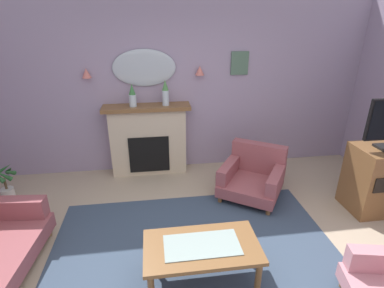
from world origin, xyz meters
The scene contains 14 objects.
floor centered at (0.00, 0.00, -0.05)m, with size 7.24×5.91×0.10m, color tan.
wall_back centered at (0.00, 2.51, 1.39)m, with size 7.24×0.10×2.79m, color #9E8CA8.
patterned_rug centered at (0.00, 0.20, 0.01)m, with size 3.20×2.40×0.01m, color #38475B.
fireplace centered at (-0.47, 2.28, 0.57)m, with size 1.36×0.36×1.16m.
mantel_vase_centre centered at (-0.67, 2.26, 1.32)m, with size 0.11×0.11×0.35m.
mantel_vase_right centered at (-0.17, 2.26, 1.35)m, with size 0.10×0.10×0.40m.
wall_mirror centered at (-0.47, 2.43, 1.71)m, with size 0.96×0.06×0.56m, color #B2BCC6.
wall_sconce_left centered at (-1.32, 2.38, 1.66)m, with size 0.14×0.14×0.14m, color #D17066.
wall_sconce_right centered at (0.38, 2.38, 1.66)m, with size 0.14×0.14×0.14m, color #D17066.
framed_picture centered at (1.03, 2.44, 1.75)m, with size 0.28×0.03×0.36m, color #4C6B56.
coffee_table centered at (0.01, -0.08, 0.38)m, with size 1.10×0.60×0.45m.
armchair_by_coffee_table centered at (1.02, 1.40, 0.31)m, with size 1.12×1.13×0.71m.
tv_cabinet centered at (2.57, 0.81, 0.45)m, with size 0.80×0.57×0.90m.
potted_plant_small_fern centered at (-2.52, 1.75, 0.29)m, with size 0.34×0.35×0.54m.
Camera 1 is at (-0.39, -2.26, 2.43)m, focal length 27.89 mm.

